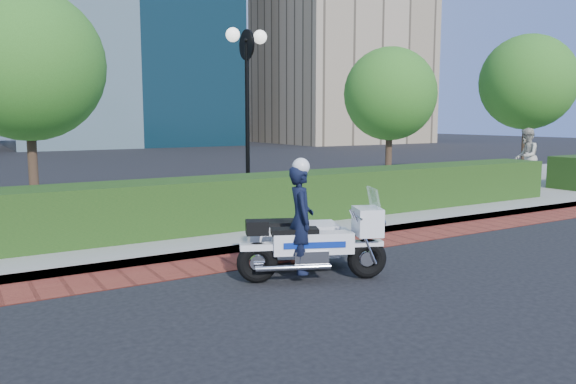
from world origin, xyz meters
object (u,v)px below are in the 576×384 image
tree_b (27,65)px  pedestrian (526,157)px  lamppost (247,91)px  tree_d (528,82)px  police_motorcycle (303,235)px  tree_c (390,94)px

tree_b → pedestrian: (14.66, -1.42, -2.35)m
lamppost → tree_d: 12.09m
tree_b → police_motorcycle: size_ratio=2.34×
tree_b → tree_c: tree_b is taller
tree_c → tree_d: tree_d is taller
tree_d → police_motorcycle: tree_d is taller
tree_c → pedestrian: size_ratio=2.31×
lamppost → tree_b: (-4.50, 1.30, 0.48)m
lamppost → tree_c: 5.65m
lamppost → police_motorcycle: 5.69m
police_motorcycle → tree_d: bearing=47.6°
lamppost → tree_c: tree_c is taller
tree_b → police_motorcycle: tree_b is taller
tree_d → tree_c: bearing=-180.0°
tree_c → pedestrian: (4.66, -1.42, -1.97)m
tree_c → police_motorcycle: bearing=-138.8°
tree_d → police_motorcycle: size_ratio=2.48×
tree_c → lamppost: bearing=-166.7°
lamppost → pedestrian: size_ratio=2.26×
lamppost → police_motorcycle: (-1.61, -4.93, -2.35)m
police_motorcycle → tree_c: bearing=64.2°
tree_d → pedestrian: bearing=-142.3°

